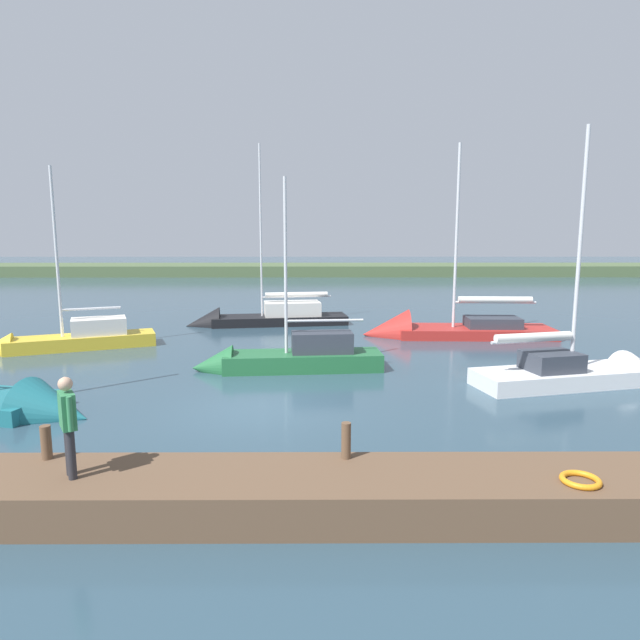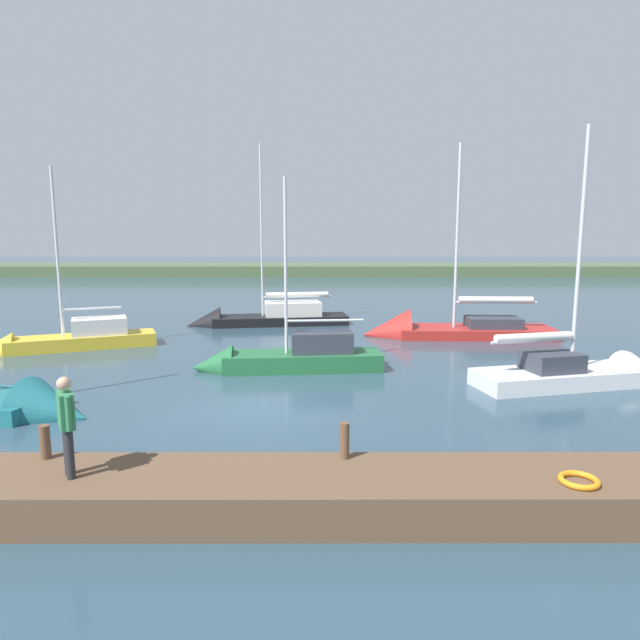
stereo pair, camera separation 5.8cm
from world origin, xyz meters
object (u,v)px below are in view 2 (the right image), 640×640
at_px(sailboat_inner_slip, 590,377).
at_px(sailboat_far_right, 261,321).
at_px(sailboat_far_left, 437,333).
at_px(person_on_dock, 66,419).
at_px(life_ring_buoy, 579,480).
at_px(sailboat_outer_mooring, 282,363).
at_px(mooring_post_near, 345,441).
at_px(sailboat_near_dock, 66,344).
at_px(mooring_post_far, 45,442).

bearing_deg(sailboat_inner_slip, sailboat_far_right, 122.59).
height_order(sailboat_far_left, person_on_dock, sailboat_far_left).
bearing_deg(sailboat_far_left, life_ring_buoy, 87.67).
xyz_separation_m(sailboat_outer_mooring, person_on_dock, (2.92, 10.31, 1.49)).
height_order(life_ring_buoy, sailboat_inner_slip, sailboat_inner_slip).
relative_size(sailboat_far_left, sailboat_far_right, 0.97).
relative_size(mooring_post_near, sailboat_inner_slip, 0.08).
xyz_separation_m(mooring_post_near, person_on_dock, (4.71, 0.75, 0.67)).
distance_m(sailboat_far_left, sailboat_near_dock, 16.48).
height_order(mooring_post_near, life_ring_buoy, mooring_post_near).
xyz_separation_m(mooring_post_near, sailboat_near_dock, (11.14, -13.13, -0.86)).
xyz_separation_m(sailboat_outer_mooring, sailboat_far_left, (-6.88, -6.40, -0.09)).
relative_size(mooring_post_far, person_on_dock, 0.36).
xyz_separation_m(sailboat_outer_mooring, sailboat_far_right, (1.79, -9.82, -0.08)).
bearing_deg(sailboat_inner_slip, sailboat_far_left, 98.47).
bearing_deg(sailboat_inner_slip, person_on_dock, -160.05).
xyz_separation_m(sailboat_far_right, sailboat_inner_slip, (-11.93, 11.64, 0.03)).
bearing_deg(sailboat_far_left, sailboat_inner_slip, 113.49).
height_order(sailboat_near_dock, sailboat_inner_slip, sailboat_inner_slip).
height_order(sailboat_outer_mooring, sailboat_inner_slip, sailboat_inner_slip).
bearing_deg(sailboat_near_dock, person_on_dock, 92.83).
xyz_separation_m(sailboat_far_left, sailboat_far_right, (8.68, -3.42, 0.01)).
distance_m(mooring_post_far, sailboat_outer_mooring, 10.28).
distance_m(mooring_post_far, sailboat_far_right, 19.49).
distance_m(mooring_post_near, sailboat_far_left, 16.78).
bearing_deg(sailboat_far_right, sailboat_far_left, 150.37).
relative_size(sailboat_outer_mooring, sailboat_far_left, 0.74).
bearing_deg(sailboat_far_left, sailboat_outer_mooring, 44.84).
relative_size(mooring_post_near, mooring_post_far, 1.08).
height_order(mooring_post_far, person_on_dock, person_on_dock).
distance_m(mooring_post_near, mooring_post_far, 5.49).
bearing_deg(person_on_dock, sailboat_far_left, 27.27).
distance_m(sailboat_far_left, sailboat_far_right, 9.33).
bearing_deg(sailboat_far_left, sailboat_far_right, -19.61).
bearing_deg(mooring_post_near, mooring_post_far, 0.00).
bearing_deg(sailboat_far_left, mooring_post_far, 58.34).
bearing_deg(person_on_dock, sailboat_far_right, 54.46).
xyz_separation_m(mooring_post_near, sailboat_far_right, (3.58, -19.38, -0.90)).
bearing_deg(sailboat_outer_mooring, sailboat_far_left, -141.72).
bearing_deg(person_on_dock, sailboat_near_dock, 82.51).
relative_size(sailboat_far_left, sailboat_near_dock, 1.21).
bearing_deg(sailboat_far_left, sailboat_near_dock, 11.79).
bearing_deg(sailboat_far_left, mooring_post_near, 74.19).
bearing_deg(life_ring_buoy, sailboat_near_dock, -43.42).
xyz_separation_m(sailboat_outer_mooring, sailboat_near_dock, (9.35, -3.58, -0.04)).
height_order(sailboat_far_left, sailboat_near_dock, sailboat_far_left).
xyz_separation_m(sailboat_far_right, person_on_dock, (1.13, 20.13, 1.57)).
distance_m(sailboat_outer_mooring, person_on_dock, 10.82).
relative_size(life_ring_buoy, sailboat_far_left, 0.07).
xyz_separation_m(mooring_post_far, sailboat_far_right, (-1.91, -19.38, -0.87)).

